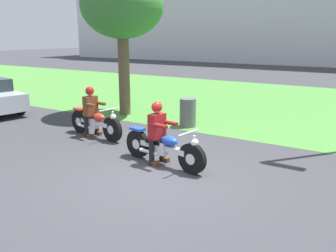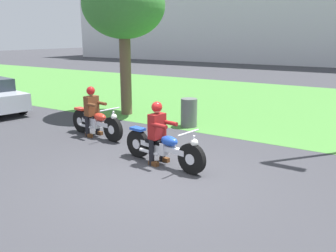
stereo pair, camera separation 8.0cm
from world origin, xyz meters
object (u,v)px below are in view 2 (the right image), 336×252
rider_lead (158,128)px  motorcycle_follow (96,123)px  motorcycle_lead (163,148)px  trash_can (189,113)px  rider_follow (92,107)px  tree_roadside (124,7)px

rider_lead → motorcycle_follow: bearing=171.2°
motorcycle_lead → rider_lead: 0.46m
trash_can → rider_lead: bearing=-72.0°
rider_follow → tree_roadside: tree_roadside is taller
motorcycle_lead → trash_can: size_ratio=2.51×
tree_roadside → motorcycle_lead: bearing=-42.2°
rider_follow → motorcycle_lead: bearing=-7.9°
motorcycle_follow → trash_can: motorcycle_follow is taller
rider_lead → rider_follow: 2.99m
rider_lead → rider_follow: bearing=171.7°
motorcycle_lead → rider_lead: bearing=179.2°
rider_lead → tree_roadside: size_ratio=0.28×
motorcycle_follow → rider_follow: size_ratio=1.50×
rider_follow → motorcycle_follow: bearing=-0.8°
motorcycle_follow → trash_can: bearing=65.0°
tree_roadside → trash_can: 4.38m
motorcycle_lead → rider_lead: (-0.17, 0.03, 0.42)m
motorcycle_lead → rider_follow: 3.19m
tree_roadside → trash_can: (2.84, -0.39, -3.31)m
rider_lead → rider_follow: (-2.86, 0.88, 0.01)m
motorcycle_lead → tree_roadside: (-4.07, 3.70, 3.36)m
motorcycle_lead → tree_roadside: bearing=146.5°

